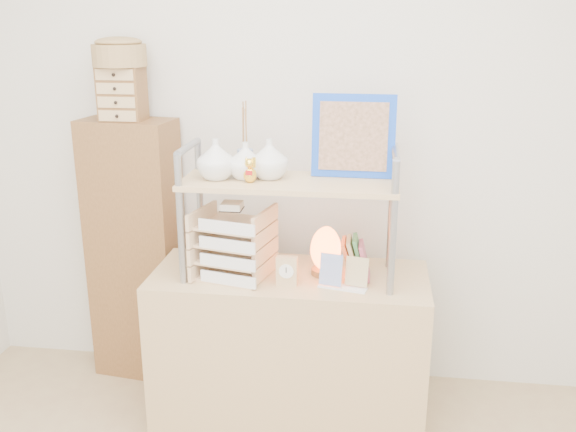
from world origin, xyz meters
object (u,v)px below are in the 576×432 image
cabinet (136,251)px  desk (289,351)px  letter_tray (233,247)px  salt_lamp (326,250)px

cabinet → desk: bearing=-16.4°
desk → letter_tray: letter_tray is taller
desk → letter_tray: 0.56m
desk → salt_lamp: (0.15, 0.02, 0.49)m
letter_tray → salt_lamp: letter_tray is taller
letter_tray → salt_lamp: bearing=11.5°
desk → cabinet: (-0.84, 0.37, 0.30)m
desk → salt_lamp: salt_lamp is taller
letter_tray → salt_lamp: (0.39, 0.08, -0.02)m
cabinet → letter_tray: bearing=-27.7°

